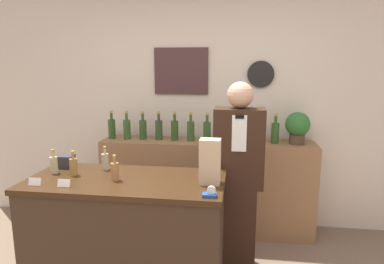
# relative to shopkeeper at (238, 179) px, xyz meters

# --- Properties ---
(back_wall) EXTENTS (5.20, 0.09, 2.70)m
(back_wall) POSITION_rel_shopkeeper_xyz_m (-0.45, 0.96, 0.52)
(back_wall) COLOR beige
(back_wall) RESTS_ON ground_plane
(back_shelf) EXTENTS (2.26, 0.41, 1.00)m
(back_shelf) POSITION_rel_shopkeeper_xyz_m (-0.34, 0.70, -0.33)
(back_shelf) COLOR #8E6642
(back_shelf) RESTS_ON ground_plane
(display_counter) EXTENTS (1.47, 0.69, 0.96)m
(display_counter) POSITION_rel_shopkeeper_xyz_m (-0.83, -0.50, -0.35)
(display_counter) COLOR #382619
(display_counter) RESTS_ON ground_plane
(shopkeeper) EXTENTS (0.42, 0.26, 1.66)m
(shopkeeper) POSITION_rel_shopkeeper_xyz_m (0.00, 0.00, 0.00)
(shopkeeper) COLOR #331E14
(shopkeeper) RESTS_ON ground_plane
(potted_plant) EXTENTS (0.25, 0.25, 0.33)m
(potted_plant) POSITION_rel_shopkeeper_xyz_m (0.59, 0.70, 0.36)
(potted_plant) COLOR #4C3D2D
(potted_plant) RESTS_ON back_shelf
(paper_bag) EXTENTS (0.15, 0.11, 0.32)m
(paper_bag) POSITION_rel_shopkeeper_xyz_m (-0.20, -0.52, 0.30)
(paper_bag) COLOR tan
(paper_bag) RESTS_ON display_counter
(tape_dispenser) EXTENTS (0.09, 0.06, 0.07)m
(tape_dispenser) POSITION_rel_shopkeeper_xyz_m (-0.18, -0.77, 0.16)
(tape_dispenser) COLOR #1E4799
(tape_dispenser) RESTS_ON display_counter
(price_card_left) EXTENTS (0.09, 0.02, 0.06)m
(price_card_left) POSITION_rel_shopkeeper_xyz_m (-1.41, -0.73, 0.16)
(price_card_left) COLOR white
(price_card_left) RESTS_ON display_counter
(price_card_right) EXTENTS (0.09, 0.02, 0.06)m
(price_card_right) POSITION_rel_shopkeeper_xyz_m (-1.19, -0.73, 0.16)
(price_card_right) COLOR white
(price_card_right) RESTS_ON display_counter
(gift_box) EXTENTS (0.11, 0.11, 0.10)m
(gift_box) POSITION_rel_shopkeeper_xyz_m (-1.41, -0.28, 0.18)
(gift_box) COLOR #2D2D33
(gift_box) RESTS_ON display_counter
(counter_bottle_0) EXTENTS (0.06, 0.06, 0.19)m
(counter_bottle_0) POSITION_rel_shopkeeper_xyz_m (-1.43, -0.44, 0.21)
(counter_bottle_0) COLOR tan
(counter_bottle_0) RESTS_ON display_counter
(counter_bottle_1) EXTENTS (0.06, 0.06, 0.19)m
(counter_bottle_1) POSITION_rel_shopkeeper_xyz_m (-1.25, -0.47, 0.21)
(counter_bottle_1) COLOR olive
(counter_bottle_1) RESTS_ON display_counter
(counter_bottle_2) EXTENTS (0.06, 0.06, 0.19)m
(counter_bottle_2) POSITION_rel_shopkeeper_xyz_m (-1.07, -0.30, 0.21)
(counter_bottle_2) COLOR tan
(counter_bottle_2) RESTS_ON display_counter
(counter_bottle_3) EXTENTS (0.06, 0.06, 0.19)m
(counter_bottle_3) POSITION_rel_shopkeeper_xyz_m (-0.89, -0.54, 0.21)
(counter_bottle_3) COLOR #A26D40
(counter_bottle_3) RESTS_ON display_counter
(shelf_bottle_0) EXTENTS (0.08, 0.08, 0.31)m
(shelf_bottle_0) POSITION_rel_shopkeeper_xyz_m (-1.39, 0.70, 0.29)
(shelf_bottle_0) COLOR #2B4E1F
(shelf_bottle_0) RESTS_ON back_shelf
(shelf_bottle_1) EXTENTS (0.08, 0.08, 0.31)m
(shelf_bottle_1) POSITION_rel_shopkeeper_xyz_m (-1.21, 0.69, 0.29)
(shelf_bottle_1) COLOR #305727
(shelf_bottle_1) RESTS_ON back_shelf
(shelf_bottle_2) EXTENTS (0.08, 0.08, 0.31)m
(shelf_bottle_2) POSITION_rel_shopkeeper_xyz_m (-1.04, 0.70, 0.29)
(shelf_bottle_2) COLOR #2E4E25
(shelf_bottle_2) RESTS_ON back_shelf
(shelf_bottle_3) EXTENTS (0.08, 0.08, 0.31)m
(shelf_bottle_3) POSITION_rel_shopkeeper_xyz_m (-0.86, 0.71, 0.29)
(shelf_bottle_3) COLOR #2F4B25
(shelf_bottle_3) RESTS_ON back_shelf
(shelf_bottle_4) EXTENTS (0.08, 0.08, 0.31)m
(shelf_bottle_4) POSITION_rel_shopkeeper_xyz_m (-0.69, 0.70, 0.29)
(shelf_bottle_4) COLOR #2E4F1D
(shelf_bottle_4) RESTS_ON back_shelf
(shelf_bottle_5) EXTENTS (0.08, 0.08, 0.31)m
(shelf_bottle_5) POSITION_rel_shopkeeper_xyz_m (-0.51, 0.69, 0.29)
(shelf_bottle_5) COLOR #345527
(shelf_bottle_5) RESTS_ON back_shelf
(shelf_bottle_6) EXTENTS (0.08, 0.08, 0.31)m
(shelf_bottle_6) POSITION_rel_shopkeeper_xyz_m (-0.34, 0.68, 0.29)
(shelf_bottle_6) COLOR #2E5725
(shelf_bottle_6) RESTS_ON back_shelf
(shelf_bottle_7) EXTENTS (0.08, 0.08, 0.31)m
(shelf_bottle_7) POSITION_rel_shopkeeper_xyz_m (-0.16, 0.68, 0.29)
(shelf_bottle_7) COLOR #264F21
(shelf_bottle_7) RESTS_ON back_shelf
(shelf_bottle_8) EXTENTS (0.08, 0.08, 0.31)m
(shelf_bottle_8) POSITION_rel_shopkeeper_xyz_m (0.02, 0.71, 0.29)
(shelf_bottle_8) COLOR #344C25
(shelf_bottle_8) RESTS_ON back_shelf
(shelf_bottle_9) EXTENTS (0.08, 0.08, 0.31)m
(shelf_bottle_9) POSITION_rel_shopkeeper_xyz_m (0.19, 0.72, 0.29)
(shelf_bottle_9) COLOR #314F29
(shelf_bottle_9) RESTS_ON back_shelf
(shelf_bottle_10) EXTENTS (0.08, 0.08, 0.31)m
(shelf_bottle_10) POSITION_rel_shopkeeper_xyz_m (0.37, 0.71, 0.29)
(shelf_bottle_10) COLOR #2E5322
(shelf_bottle_10) RESTS_ON back_shelf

